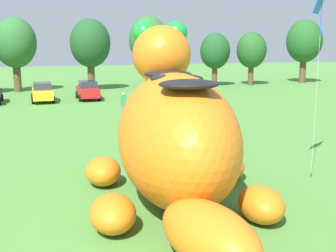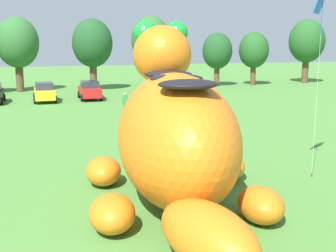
% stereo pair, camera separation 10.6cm
% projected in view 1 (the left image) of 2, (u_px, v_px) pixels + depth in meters
% --- Properties ---
extents(ground_plane, '(160.00, 160.00, 0.00)m').
position_uv_depth(ground_plane, '(183.00, 190.00, 16.46)').
color(ground_plane, '#4C8438').
extents(giant_inflatable_creature, '(6.76, 12.33, 6.20)m').
position_uv_depth(giant_inflatable_creature, '(177.00, 137.00, 14.97)').
color(giant_inflatable_creature, orange).
rests_on(giant_inflatable_creature, ground).
extents(car_yellow, '(2.01, 4.14, 1.72)m').
position_uv_depth(car_yellow, '(42.00, 92.00, 39.46)').
color(car_yellow, yellow).
rests_on(car_yellow, ground).
extents(car_red, '(2.00, 4.13, 1.72)m').
position_uv_depth(car_red, '(88.00, 90.00, 40.99)').
color(car_red, red).
rests_on(car_red, ground).
extents(tree_centre_left, '(4.36, 4.36, 7.74)m').
position_uv_depth(tree_centre_left, '(15.00, 43.00, 46.15)').
color(tree_centre_left, brown).
rests_on(tree_centre_left, ground).
extents(tree_centre, '(4.31, 4.31, 7.64)m').
position_uv_depth(tree_centre, '(90.00, 44.00, 47.63)').
color(tree_centre, brown).
rests_on(tree_centre, ground).
extents(tree_centre_right, '(4.58, 4.58, 8.12)m').
position_uv_depth(tree_centre_right, '(149.00, 40.00, 51.91)').
color(tree_centre_right, brown).
rests_on(tree_centre_right, ground).
extents(tree_mid_right, '(3.50, 3.50, 6.22)m').
position_uv_depth(tree_mid_right, '(215.00, 51.00, 52.22)').
color(tree_mid_right, brown).
rests_on(tree_mid_right, ground).
extents(tree_right, '(3.56, 3.56, 6.32)m').
position_uv_depth(tree_right, '(252.00, 50.00, 53.31)').
color(tree_right, brown).
rests_on(tree_right, ground).
extents(tree_far_right, '(4.45, 4.45, 7.91)m').
position_uv_depth(tree_far_right, '(304.00, 42.00, 55.86)').
color(tree_far_right, brown).
rests_on(tree_far_right, ground).
extents(spectator_near_inflatable, '(0.38, 0.26, 1.71)m').
position_uv_depth(spectator_near_inflatable, '(164.00, 118.00, 26.51)').
color(spectator_near_inflatable, '#2D334C').
rests_on(spectator_near_inflatable, ground).
extents(spectator_mid_field, '(0.38, 0.26, 1.71)m').
position_uv_depth(spectator_mid_field, '(124.00, 105.00, 32.08)').
color(spectator_mid_field, '#726656').
rests_on(spectator_mid_field, ground).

